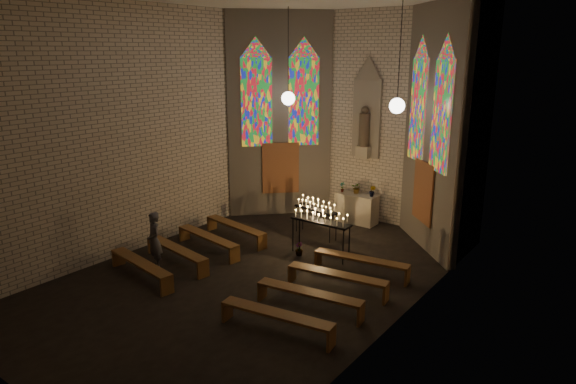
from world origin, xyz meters
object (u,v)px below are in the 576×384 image
object	(u,v)px
altar	(356,208)
visitor	(154,241)
votive_stand_left	(316,207)
votive_stand_right	(321,218)
aisle_flower_pot	(299,249)

from	to	relation	value
altar	visitor	xyz separation A→B (m)	(-2.48, -6.59, 0.28)
votive_stand_left	visitor	world-z (taller)	visitor
votive_stand_right	votive_stand_left	bearing A→B (deg)	127.17
visitor	aisle_flower_pot	bearing A→B (deg)	71.86
aisle_flower_pot	visitor	world-z (taller)	visitor
visitor	votive_stand_left	bearing A→B (deg)	88.20
visitor	altar	bearing A→B (deg)	92.00
aisle_flower_pot	votive_stand_right	bearing A→B (deg)	34.16
altar	aisle_flower_pot	size ratio (longest dim) A/B	3.61
altar	aisle_flower_pot	bearing A→B (deg)	-87.86
votive_stand_right	visitor	size ratio (longest dim) A/B	1.15
aisle_flower_pot	votive_stand_left	xyz separation A→B (m)	(-0.50, 1.62, 0.78)
votive_stand_left	votive_stand_right	distance (m)	1.63
aisle_flower_pot	votive_stand_left	size ratio (longest dim) A/B	0.24
votive_stand_left	votive_stand_right	world-z (taller)	votive_stand_right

